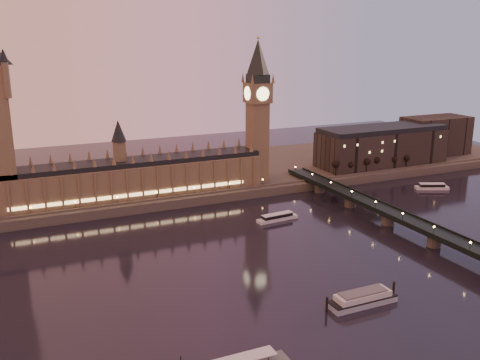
# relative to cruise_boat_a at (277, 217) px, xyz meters

# --- Properties ---
(ground) EXTENTS (700.00, 700.00, 0.00)m
(ground) POSITION_rel_cruise_boat_a_xyz_m (-34.79, -53.13, -1.91)
(ground) COLOR black
(ground) RESTS_ON ground
(far_embankment) EXTENTS (560.00, 130.00, 6.00)m
(far_embankment) POSITION_rel_cruise_boat_a_xyz_m (-4.79, 111.87, 1.09)
(far_embankment) COLOR #423D35
(far_embankment) RESTS_ON ground
(palace_of_westminster) EXTENTS (180.00, 26.62, 52.00)m
(palace_of_westminster) POSITION_rel_cruise_boat_a_xyz_m (-74.91, 67.86, 19.80)
(palace_of_westminster) COLOR brown
(palace_of_westminster) RESTS_ON ground
(big_ben) EXTENTS (17.68, 17.68, 104.00)m
(big_ben) POSITION_rel_cruise_boat_a_xyz_m (19.20, 67.86, 62.04)
(big_ben) COLOR brown
(big_ben) RESTS_ON ground
(westminster_bridge) EXTENTS (13.20, 260.00, 15.30)m
(westminster_bridge) POSITION_rel_cruise_boat_a_xyz_m (56.83, -53.13, 3.61)
(westminster_bridge) COLOR black
(westminster_bridge) RESTS_ON ground
(city_block) EXTENTS (155.00, 45.00, 34.00)m
(city_block) POSITION_rel_cruise_boat_a_xyz_m (160.15, 77.80, 20.33)
(city_block) COLOR black
(city_block) RESTS_ON ground
(bare_tree_0) EXTENTS (5.48, 5.48, 11.14)m
(bare_tree_0) POSITION_rel_cruise_boat_a_xyz_m (79.95, 55.87, 12.39)
(bare_tree_0) COLOR black
(bare_tree_0) RESTS_ON ground
(bare_tree_1) EXTENTS (5.48, 5.48, 11.14)m
(bare_tree_1) POSITION_rel_cruise_boat_a_xyz_m (93.56, 55.87, 12.39)
(bare_tree_1) COLOR black
(bare_tree_1) RESTS_ON ground
(bare_tree_2) EXTENTS (5.48, 5.48, 11.14)m
(bare_tree_2) POSITION_rel_cruise_boat_a_xyz_m (107.18, 55.87, 12.39)
(bare_tree_2) COLOR black
(bare_tree_2) RESTS_ON ground
(bare_tree_3) EXTENTS (5.48, 5.48, 11.14)m
(bare_tree_3) POSITION_rel_cruise_boat_a_xyz_m (120.80, 55.87, 12.39)
(bare_tree_3) COLOR black
(bare_tree_3) RESTS_ON ground
(bare_tree_4) EXTENTS (5.48, 5.48, 11.14)m
(bare_tree_4) POSITION_rel_cruise_boat_a_xyz_m (134.42, 55.87, 12.39)
(bare_tree_4) COLOR black
(bare_tree_4) RESTS_ON ground
(bare_tree_5) EXTENTS (5.48, 5.48, 11.14)m
(bare_tree_5) POSITION_rel_cruise_boat_a_xyz_m (148.04, 55.87, 12.39)
(bare_tree_5) COLOR black
(bare_tree_5) RESTS_ON ground
(cruise_boat_a) EXTENTS (27.48, 8.30, 4.33)m
(cruise_boat_a) POSITION_rel_cruise_boat_a_xyz_m (0.00, 0.00, 0.00)
(cruise_boat_a) COLOR silver
(cruise_boat_a) RESTS_ON ground
(cruise_boat_b) EXTENTS (24.70, 15.50, 4.49)m
(cruise_boat_b) POSITION_rel_cruise_boat_a_xyz_m (137.28, 13.70, 0.07)
(cruise_boat_b) COLOR silver
(cruise_boat_b) RESTS_ON ground
(moored_barge) EXTENTS (35.67, 8.71, 6.54)m
(moored_barge) POSITION_rel_cruise_boat_a_xyz_m (-17.72, -109.27, 0.85)
(moored_barge) COLOR #96A8BF
(moored_barge) RESTS_ON ground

